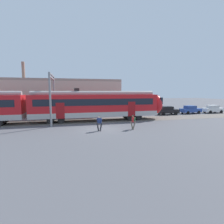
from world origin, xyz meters
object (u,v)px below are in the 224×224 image
object	(u,v)px
pedestrian_navy	(100,122)
parked_car_black	(167,110)
parked_car_white	(213,109)
parked_car_blue	(190,110)
commuter_train	(33,107)
pedestrian_red	(133,121)

from	to	relation	value
pedestrian_navy	parked_car_black	size ratio (longest dim) A/B	0.41
parked_car_black	parked_car_white	xyz separation A→B (m)	(10.22, 0.14, 0.00)
parked_car_black	parked_car_blue	bearing A→B (deg)	3.23
pedestrian_navy	parked_car_white	xyz separation A→B (m)	(24.71, 10.35, -0.21)
pedestrian_navy	parked_car_white	bearing A→B (deg)	22.73
commuter_train	parked_car_white	bearing A→B (deg)	6.32
parked_car_blue	parked_car_black	bearing A→B (deg)	-176.77
commuter_train	pedestrian_navy	distance (m)	10.42
pedestrian_red	parked_car_blue	size ratio (longest dim) A/B	0.41
pedestrian_navy	parked_car_white	world-z (taller)	pedestrian_navy
parked_car_white	commuter_train	bearing A→B (deg)	-173.68
commuter_train	pedestrian_red	world-z (taller)	commuter_train
commuter_train	parked_car_black	bearing A→B (deg)	8.83
pedestrian_red	parked_car_blue	world-z (taller)	pedestrian_red
parked_car_blue	commuter_train	bearing A→B (deg)	-172.21
parked_car_white	pedestrian_navy	bearing A→B (deg)	-157.27
commuter_train	pedestrian_red	xyz separation A→B (m)	(11.67, -6.86, -1.26)
commuter_train	parked_car_white	world-z (taller)	commuter_train
parked_car_black	commuter_train	bearing A→B (deg)	-171.17
pedestrian_navy	parked_car_blue	size ratio (longest dim) A/B	0.41
parked_car_white	pedestrian_red	bearing A→B (deg)	-153.38
commuter_train	pedestrian_navy	size ratio (longest dim) A/B	22.83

